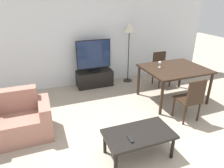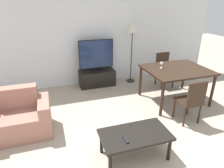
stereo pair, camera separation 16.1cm
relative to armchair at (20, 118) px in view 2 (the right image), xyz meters
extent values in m
cube|color=silver|center=(1.64, 1.87, 1.06)|extent=(7.04, 0.06, 2.70)
cube|color=#9E6B5B|center=(0.00, -0.03, -0.09)|extent=(0.65, 0.67, 0.41)
cube|color=#9E6B5B|center=(0.00, 0.20, 0.31)|extent=(0.65, 0.20, 0.38)
cube|color=#9E6B5B|center=(0.41, -0.03, 0.00)|extent=(0.18, 0.67, 0.59)
cube|color=black|center=(1.74, 1.59, -0.09)|extent=(0.93, 0.42, 0.41)
cylinder|color=black|center=(1.74, 1.59, 0.14)|extent=(0.31, 0.31, 0.03)
cylinder|color=black|center=(1.74, 1.59, 0.18)|extent=(0.04, 0.04, 0.05)
cube|color=black|center=(1.74, 1.59, 0.56)|extent=(0.88, 0.04, 0.73)
cube|color=#19284C|center=(1.74, 1.57, 0.56)|extent=(0.84, 0.01, 0.69)
cube|color=black|center=(1.63, -1.10, 0.09)|extent=(1.00, 0.55, 0.04)
cylinder|color=black|center=(1.19, -1.33, -0.11)|extent=(0.05, 0.05, 0.36)
cylinder|color=black|center=(2.07, -1.33, -0.11)|extent=(0.05, 0.05, 0.36)
cylinder|color=black|center=(1.19, -0.88, -0.11)|extent=(0.05, 0.05, 0.36)
cylinder|color=black|center=(2.07, -0.88, -0.11)|extent=(0.05, 0.05, 0.36)
cube|color=black|center=(3.18, 0.23, 0.45)|extent=(1.33, 1.09, 0.04)
cylinder|color=black|center=(2.58, -0.25, 0.07)|extent=(0.06, 0.06, 0.72)
cylinder|color=black|center=(3.79, -0.25, 0.07)|extent=(0.06, 0.06, 0.72)
cylinder|color=black|center=(2.58, 0.71, 0.07)|extent=(0.06, 0.06, 0.72)
cylinder|color=black|center=(3.79, 0.71, 0.07)|extent=(0.06, 0.06, 0.72)
cube|color=black|center=(2.95, -0.54, 0.12)|extent=(0.40, 0.40, 0.04)
cylinder|color=black|center=(2.79, -0.38, -0.10)|extent=(0.04, 0.04, 0.39)
cylinder|color=black|center=(3.11, -0.38, -0.10)|extent=(0.04, 0.04, 0.39)
cylinder|color=black|center=(2.79, -0.70, -0.10)|extent=(0.04, 0.04, 0.39)
cylinder|color=black|center=(3.11, -0.70, -0.10)|extent=(0.04, 0.04, 0.39)
cube|color=black|center=(2.95, -0.72, 0.35)|extent=(0.37, 0.04, 0.43)
cube|color=black|center=(3.41, 1.00, 0.12)|extent=(0.40, 0.40, 0.04)
cylinder|color=black|center=(3.25, 0.84, -0.10)|extent=(0.04, 0.04, 0.39)
cylinder|color=black|center=(3.58, 0.84, -0.10)|extent=(0.04, 0.04, 0.39)
cylinder|color=black|center=(3.25, 1.17, -0.10)|extent=(0.04, 0.04, 0.39)
cylinder|color=black|center=(3.58, 1.17, -0.10)|extent=(0.04, 0.04, 0.39)
cube|color=black|center=(3.41, 1.19, 0.35)|extent=(0.37, 0.04, 0.43)
cylinder|color=black|center=(2.70, 1.58, -0.28)|extent=(0.24, 0.24, 0.02)
cylinder|color=black|center=(2.70, 1.58, 0.40)|extent=(0.02, 0.02, 1.33)
cone|color=beige|center=(2.70, 1.58, 1.19)|extent=(0.32, 0.32, 0.24)
cube|color=black|center=(1.45, -1.19, 0.12)|extent=(0.04, 0.15, 0.02)
cylinder|color=silver|center=(2.89, 0.37, 0.47)|extent=(0.06, 0.06, 0.01)
cylinder|color=silver|center=(2.89, 0.37, 0.51)|extent=(0.01, 0.01, 0.07)
sphere|color=silver|center=(2.89, 0.37, 0.58)|extent=(0.07, 0.07, 0.07)
camera|label=1|loc=(0.45, -3.15, 1.89)|focal=32.00mm
camera|label=2|loc=(0.60, -3.20, 1.89)|focal=32.00mm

